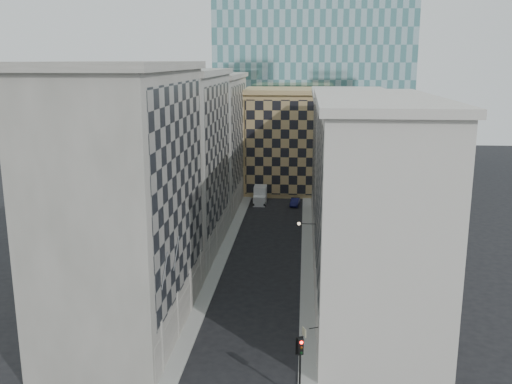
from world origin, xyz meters
The scene contains 15 objects.
sidewalk_west centered at (-5.25, 30.00, 0.07)m, with size 1.50×100.00×0.15m, color #999994.
sidewalk_east centered at (5.25, 30.00, 0.07)m, with size 1.50×100.00×0.15m, color #999994.
bldg_left_a centered at (-10.88, 11.00, 11.82)m, with size 10.80×22.80×23.70m.
bldg_left_b centered at (-10.88, 33.00, 11.32)m, with size 10.80×22.80×22.70m.
bldg_left_c centered at (-10.88, 55.00, 10.83)m, with size 10.80×22.80×21.70m.
bldg_right_a centered at (10.88, 15.00, 10.32)m, with size 10.80×26.80×20.70m.
bldg_right_b centered at (10.89, 42.00, 9.85)m, with size 10.80×28.80×19.70m.
tan_block centered at (2.00, 67.90, 9.44)m, with size 16.80×14.80×18.80m.
church_tower centered at (0.00, 82.00, 26.95)m, with size 7.20×7.20×51.50m.
flagpoles_left centered at (-5.90, 6.00, 8.00)m, with size 0.10×6.33×2.33m.
bracket_lamp centered at (4.38, 24.00, 6.20)m, with size 1.98×0.36×0.36m.
traffic_light centered at (4.64, 0.04, 3.52)m, with size 0.58×0.58×4.70m.
box_truck centered at (-2.74, 57.30, 1.23)m, with size 2.16×5.17×2.82m.
dark_car centered at (3.22, 55.99, 0.64)m, with size 1.36×3.91×1.29m, color #11123E.
shop_sign centered at (4.97, 3.00, 3.84)m, with size 1.20×0.61×0.72m.
Camera 1 is at (4.67, -36.62, 23.82)m, focal length 40.00 mm.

